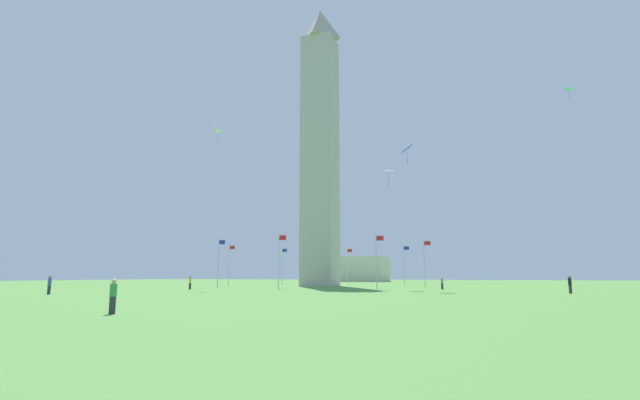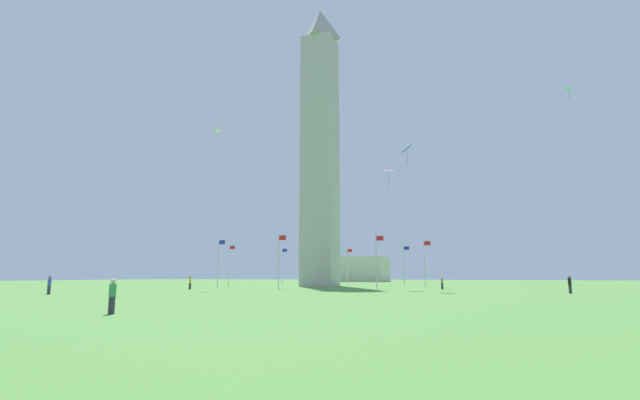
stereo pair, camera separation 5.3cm
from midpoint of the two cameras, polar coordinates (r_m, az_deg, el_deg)
name	(u,v)px [view 2 (the right image)]	position (r m, az deg, el deg)	size (l,w,h in m)	color
ground_plane	(320,286)	(79.79, 0.02, -10.47)	(260.00, 260.00, 0.00)	#548C3D
obelisk_monument	(320,142)	(83.12, 0.02, 7.12)	(5.53, 5.53, 50.23)	#B7B2A8
flagpole_n	(425,261)	(76.02, 12.67, -7.28)	(1.12, 0.14, 7.28)	silver
flagpole_ne	(404,263)	(88.86, 10.25, -7.60)	(1.12, 0.14, 7.28)	silver
flagpole_e	(348,264)	(96.40, 3.41, -7.85)	(1.12, 0.14, 7.28)	silver
flagpole_se	(282,264)	(95.66, -4.60, -7.82)	(1.12, 0.14, 7.28)	silver
flagpole_s	(230,263)	(86.92, -10.95, -7.55)	(1.12, 0.14, 7.28)	silver
flagpole_sw	(219,261)	(73.74, -12.23, -7.24)	(1.12, 0.14, 7.28)	silver
flagpole_w	(279,259)	(63.57, -5.00, -7.13)	(1.12, 0.14, 7.28)	silver
flagpole_nw	(377,259)	(64.67, 6.96, -7.14)	(1.12, 0.14, 7.28)	silver
person_black_shirt	(570,284)	(53.42, 28.19, -9.06)	(0.32, 0.32, 1.78)	#2D2D38
person_gray_shirt	(442,283)	(63.63, 14.68, -9.77)	(0.32, 0.32, 1.63)	#2D2D38
person_blue_shirt	(49,285)	(51.84, -30.09, -8.95)	(0.32, 0.32, 1.78)	#2D2D38
person_yellow_shirt	(190,283)	(64.03, -15.53, -9.67)	(0.32, 0.32, 1.74)	#2D2D38
person_green_shirt	(112,296)	(24.18, -23.94, -10.69)	(0.32, 0.32, 1.62)	#2D2D38
kite_white_box	(218,128)	(67.74, -12.36, 8.54)	(1.22, 1.32, 2.51)	white
kite_pink_diamond	(388,171)	(64.91, 8.34, 3.50)	(1.99, 1.96, 2.45)	pink
kite_blue_diamond	(407,149)	(61.90, 10.55, 6.09)	(1.69, 1.87, 2.65)	blue
kite_green_diamond	(569,89)	(74.06, 28.07, 11.84)	(1.60, 1.48, 2.19)	green
distant_building	(351,269)	(143.33, 3.79, -8.43)	(21.52, 14.61, 7.28)	beige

